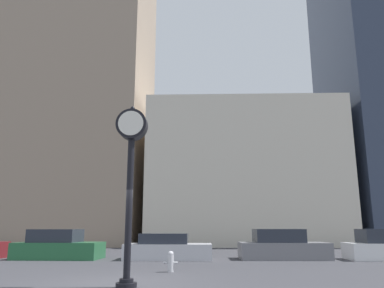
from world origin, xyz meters
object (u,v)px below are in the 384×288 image
Objects in this scene: street_clock at (131,161)px; car_grey at (282,246)px; car_silver at (167,248)px; fire_hydrant_near at (171,261)px; car_green at (58,246)px.

street_clock reaches higher than car_grey.
car_silver is 5.89× the size of fire_hydrant_near.
car_grey is (10.89, 0.22, 0.00)m from car_green.
fire_hydrant_near is (0.58, -4.99, -0.16)m from car_silver.
car_grey reaches higher than car_silver.
car_silver is at bearing 88.18° from street_clock.
car_grey is at bearing 2.83° from car_green.
fire_hydrant_near is (5.93, -5.17, -0.23)m from car_green.
car_green is 5.88× the size of fire_hydrant_near.
street_clock is 8.83m from car_silver.
street_clock is 10.86m from car_grey.
street_clock reaches higher than car_green.
car_green is 1.00× the size of car_silver.
car_silver is 5.03m from fire_hydrant_near.
street_clock is 10.31m from car_green.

